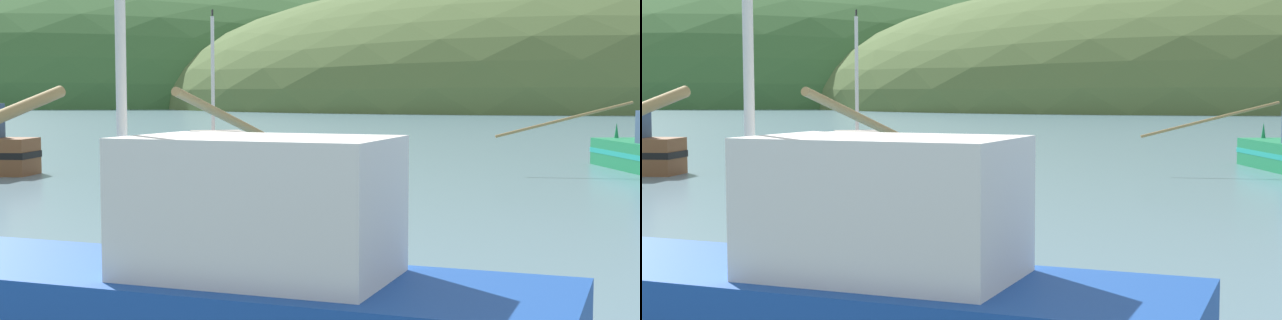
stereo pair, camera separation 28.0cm
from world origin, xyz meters
The scene contains 4 objects.
hill_far_left centered at (72.60, 184.03, 0.00)m, with size 175.55×140.44×54.83m, color #516B38.
hill_far_right centered at (-16.69, 246.19, 0.00)m, with size 204.25×163.40×69.10m, color #386633.
fishing_boat_blue centered at (-6.26, 10.48, 0.93)m, with size 10.06×13.69×5.53m.
fishing_boat_purple centered at (-5.17, 30.21, 0.66)m, with size 3.27×11.57×6.07m.
Camera 1 is at (-5.63, 0.27, 3.34)m, focal length 50.62 mm.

